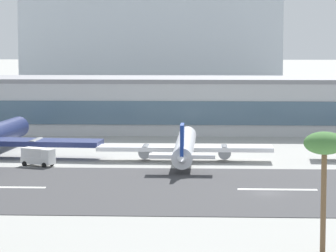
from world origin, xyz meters
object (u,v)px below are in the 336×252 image
at_px(palm_tree_1, 324,147).
at_px(service_box_truck_1, 38,156).
at_px(terminal_building, 197,105).
at_px(airliner_navy_tail_gate_1, 185,147).
at_px(distant_hotel_block, 152,48).

bearing_deg(palm_tree_1, service_box_truck_1, 125.11).
distance_m(terminal_building, service_box_truck_1, 64.17).
height_order(airliner_navy_tail_gate_1, service_box_truck_1, airliner_navy_tail_gate_1).
distance_m(airliner_navy_tail_gate_1, service_box_truck_1, 26.89).
bearing_deg(service_box_truck_1, terminal_building, 88.29).
bearing_deg(distant_hotel_block, palm_tree_1, -82.06).
distance_m(airliner_navy_tail_gate_1, palm_tree_1, 70.20).
xyz_separation_m(terminal_building, palm_tree_1, (15.24, -118.56, 4.86)).
height_order(terminal_building, palm_tree_1, palm_tree_1).
relative_size(airliner_navy_tail_gate_1, palm_tree_1, 3.10).
relative_size(terminal_building, service_box_truck_1, 31.77).
relative_size(distant_hotel_block, palm_tree_1, 7.39).
relative_size(terminal_building, airliner_navy_tail_gate_1, 5.05).
xyz_separation_m(airliner_navy_tail_gate_1, palm_tree_1, (16.74, -67.62, 8.71)).
bearing_deg(distant_hotel_block, terminal_building, -81.47).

